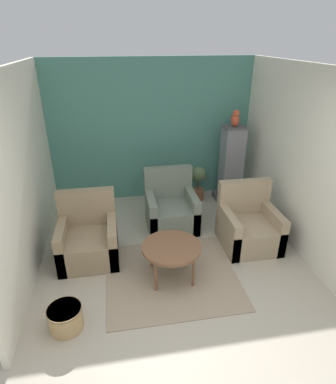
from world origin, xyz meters
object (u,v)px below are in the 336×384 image
object	(u,v)px
armchair_middle	(171,209)
potted_plant	(198,180)
wicker_basket	(66,317)
armchair_right	(248,227)
birdcage	(231,167)
parrot	(235,119)
armchair_left	(89,239)
coffee_table	(171,249)

from	to	relation	value
armchair_middle	potted_plant	distance (m)	1.08
potted_plant	wicker_basket	distance (m)	3.50
armchair_middle	armchair_right	bearing A→B (deg)	-34.98
birdcage	parrot	distance (m)	0.90
armchair_left	potted_plant	distance (m)	2.47
parrot	wicker_basket	world-z (taller)	parrot
coffee_table	wicker_basket	xyz separation A→B (m)	(-1.27, -0.62, -0.29)
armchair_left	armchair_right	distance (m)	2.34
birdcage	wicker_basket	size ratio (longest dim) A/B	3.86
birdcage	potted_plant	bearing A→B (deg)	165.97
armchair_left	potted_plant	xyz separation A→B (m)	(1.97, 1.49, 0.11)
parrot	potted_plant	xyz separation A→B (m)	(-0.57, 0.14, -1.18)
armchair_middle	armchair_left	bearing A→B (deg)	-152.94
armchair_left	birdcage	xyz separation A→B (m)	(2.54, 1.35, 0.39)
potted_plant	armchair_left	bearing A→B (deg)	-142.89
parrot	potted_plant	world-z (taller)	parrot
armchair_middle	wicker_basket	distance (m)	2.42
armchair_middle	birdcage	bearing A→B (deg)	28.87
wicker_basket	armchair_left	bearing A→B (deg)	80.92
parrot	armchair_middle	bearing A→B (deg)	-151.04
birdcage	parrot	size ratio (longest dim) A/B	4.89
armchair_middle	potted_plant	size ratio (longest dim) A/B	1.40
armchair_middle	parrot	bearing A→B (deg)	28.96
wicker_basket	potted_plant	bearing A→B (deg)	51.54
parrot	birdcage	bearing A→B (deg)	-90.00
armchair_left	birdcage	size ratio (longest dim) A/B	0.64
potted_plant	wicker_basket	xyz separation A→B (m)	(-2.17, -2.73, -0.25)
coffee_table	wicker_basket	size ratio (longest dim) A/B	2.02
armchair_middle	potted_plant	xyz separation A→B (m)	(0.68, 0.83, 0.11)
armchair_left	potted_plant	world-z (taller)	armchair_left
armchair_left	parrot	bearing A→B (deg)	28.00
coffee_table	birdcage	size ratio (longest dim) A/B	0.52
birdcage	potted_plant	distance (m)	0.65
coffee_table	birdcage	world-z (taller)	birdcage
coffee_table	armchair_right	xyz separation A→B (m)	(1.27, 0.54, -0.15)
armchair_middle	parrot	world-z (taller)	parrot
coffee_table	armchair_right	world-z (taller)	armchair_right
armchair_middle	parrot	size ratio (longest dim) A/B	3.15
armchair_right	armchair_middle	size ratio (longest dim) A/B	1.00
armchair_middle	birdcage	distance (m)	1.48
parrot	armchair_left	bearing A→B (deg)	-152.00
armchair_right	wicker_basket	size ratio (longest dim) A/B	2.48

